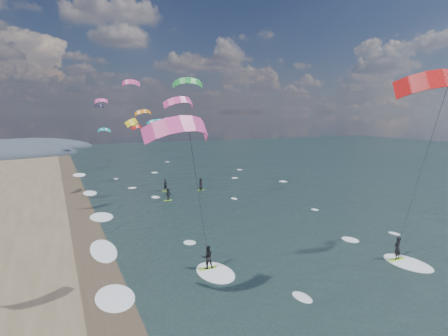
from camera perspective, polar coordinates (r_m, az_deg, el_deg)
name	(u,v)px	position (r m, az deg, el deg)	size (l,w,h in m)	color
ground	(318,303)	(25.64, 14.13, -19.30)	(260.00, 260.00, 0.00)	black
wet_sand_strip	(100,275)	(30.05, -18.43, -15.17)	(3.00, 240.00, 0.00)	#382D23
kitesurfer_near_a	(440,120)	(26.43, 30.00, 6.31)	(8.02, 8.65, 14.80)	#94DB26
kitesurfer_near_b	(197,177)	(22.56, -4.16, -1.38)	(7.21, 8.62, 12.41)	#94DB26
far_kitesurfers	(180,188)	(54.78, -6.77, -3.10)	(7.74, 7.09, 1.83)	#94DB26
bg_kite_field	(137,109)	(70.66, -13.07, 8.75)	(11.40, 67.68, 10.50)	yellow
shoreline_surf	(108,251)	(34.56, -17.30, -11.95)	(2.40, 79.40, 0.11)	white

